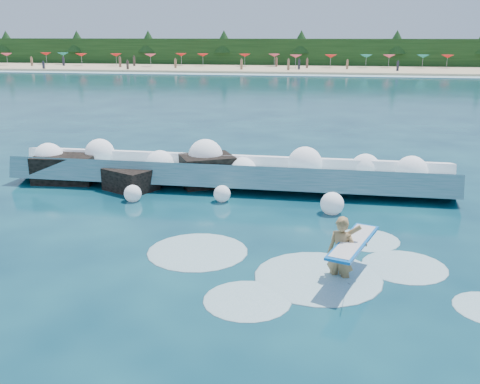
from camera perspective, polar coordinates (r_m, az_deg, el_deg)
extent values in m
plane|color=#07283A|center=(14.75, -7.15, -6.36)|extent=(200.00, 200.00, 0.00)
cube|color=tan|center=(91.23, 7.57, 12.85)|extent=(140.00, 20.00, 0.40)
cube|color=silver|center=(80.28, 7.18, 12.27)|extent=(140.00, 5.00, 0.08)
cube|color=black|center=(101.11, 7.90, 14.48)|extent=(140.00, 4.00, 5.00)
cube|color=teal|center=(20.72, -1.40, 1.72)|extent=(16.91, 2.57, 1.41)
cube|color=white|center=(21.38, -0.99, 3.35)|extent=(16.91, 1.19, 0.66)
cube|color=black|center=(22.66, -17.94, 2.24)|extent=(2.52, 1.99, 1.28)
cube|color=black|center=(20.74, -11.57, 1.17)|extent=(2.19, 2.01, 0.98)
cube|color=black|center=(21.01, -3.53, 2.06)|extent=(2.47, 2.32, 1.37)
imported|color=#997747|center=(13.11, 10.70, -6.60)|extent=(0.80, 0.67, 1.88)
cube|color=blue|center=(13.04, 12.00, -5.26)|extent=(1.34, 2.63, 0.06)
cube|color=silver|center=(13.04, 12.01, -5.20)|extent=(1.17, 2.39, 0.06)
cylinder|color=black|center=(12.09, 11.55, -9.58)|extent=(0.01, 0.91, 0.43)
sphere|color=white|center=(22.98, -19.73, 3.49)|extent=(1.18, 1.18, 1.18)
sphere|color=white|center=(22.56, -14.72, 4.00)|extent=(1.20, 1.20, 1.20)
sphere|color=white|center=(21.47, -8.52, 2.90)|extent=(1.14, 1.14, 1.14)
sphere|color=white|center=(21.15, -3.70, 3.80)|extent=(1.37, 1.37, 1.37)
sphere|color=white|center=(20.59, 0.30, 2.27)|extent=(1.05, 1.05, 1.05)
sphere|color=white|center=(20.34, 6.94, 3.00)|extent=(1.30, 1.30, 1.30)
sphere|color=white|center=(20.92, 13.21, 2.45)|extent=(1.13, 1.13, 1.13)
sphere|color=white|center=(20.31, 17.81, 2.06)|extent=(1.17, 1.17, 1.17)
sphere|color=white|center=(19.32, -11.37, -0.17)|extent=(0.62, 0.62, 0.62)
sphere|color=white|center=(18.85, -1.93, -0.19)|extent=(0.60, 0.60, 0.60)
sphere|color=white|center=(17.87, 9.80, -1.25)|extent=(0.78, 0.78, 0.78)
ellipsoid|color=silver|center=(13.34, 8.30, -8.96)|extent=(3.14, 3.14, 0.16)
ellipsoid|color=silver|center=(12.14, 0.77, -11.48)|extent=(2.00, 2.00, 0.10)
ellipsoid|color=silver|center=(14.38, 17.12, -7.63)|extent=(2.17, 2.17, 0.11)
ellipsoid|color=silver|center=(14.72, -4.56, -6.34)|extent=(2.77, 2.77, 0.14)
ellipsoid|color=silver|center=(15.89, 13.37, -5.00)|extent=(1.88, 1.88, 0.09)
cone|color=#CD3C52|center=(108.11, -23.64, 13.29)|extent=(2.00, 2.00, 0.50)
cone|color=red|center=(109.08, -19.99, 13.68)|extent=(2.00, 2.00, 0.50)
cone|color=#137B71|center=(107.06, -18.35, 13.79)|extent=(2.00, 2.00, 0.50)
cone|color=red|center=(101.85, -16.58, 13.84)|extent=(2.00, 2.00, 0.50)
cone|color=red|center=(99.76, -13.09, 14.05)|extent=(2.00, 2.00, 0.50)
cone|color=#CD3C52|center=(96.72, -9.54, 14.18)|extent=(2.00, 2.00, 0.50)
cone|color=red|center=(98.95, -6.28, 14.35)|extent=(2.00, 2.00, 0.50)
cone|color=red|center=(97.23, -3.98, 14.37)|extent=(2.00, 2.00, 0.50)
cone|color=red|center=(95.78, 0.51, 14.37)|extent=(2.00, 2.00, 0.50)
cone|color=#CD3C52|center=(95.62, 3.69, 14.34)|extent=(2.00, 2.00, 0.50)
cone|color=#CD3C52|center=(91.63, 5.97, 14.20)|extent=(2.00, 2.00, 0.50)
cone|color=red|center=(93.00, 9.65, 14.09)|extent=(2.00, 2.00, 0.50)
cone|color=#137B71|center=(94.18, 13.33, 13.92)|extent=(2.00, 2.00, 0.50)
cone|color=#CD3C52|center=(94.88, 15.62, 13.77)|extent=(2.00, 2.00, 0.50)
cone|color=#137B71|center=(96.06, 18.95, 13.53)|extent=(2.00, 2.00, 0.50)
cone|color=red|center=(97.12, 21.26, 13.33)|extent=(2.00, 2.00, 0.50)
cube|color=#3F332D|center=(88.26, -1.35, 13.46)|extent=(0.35, 0.22, 1.43)
cube|color=#8C664C|center=(89.05, -12.14, 12.94)|extent=(0.35, 0.22, 1.46)
cube|color=#262633|center=(95.52, -7.77, 13.55)|extent=(0.35, 0.22, 1.43)
cube|color=#8C664C|center=(88.68, -11.48, 12.93)|extent=(0.35, 0.22, 1.37)
cube|color=#262633|center=(89.76, -3.83, 13.46)|extent=(0.35, 0.22, 1.38)
cube|color=brown|center=(92.29, 7.16, 13.53)|extent=(0.35, 0.22, 1.61)
cube|color=#3F332D|center=(91.19, -6.90, 13.44)|extent=(0.35, 0.22, 1.41)
cube|color=#8C664C|center=(99.49, -11.63, 13.51)|extent=(0.35, 0.22, 1.55)
cube|color=#262633|center=(90.23, -0.15, 13.55)|extent=(0.35, 0.22, 1.51)
cube|color=brown|center=(91.46, -16.12, 12.75)|extent=(0.35, 0.22, 1.46)
cube|color=#3F332D|center=(109.68, -21.87, 12.91)|extent=(0.35, 0.22, 1.47)
cube|color=#262633|center=(92.56, 0.38, 13.64)|extent=(0.35, 0.22, 1.57)
cube|color=#3F332D|center=(91.92, -7.28, 13.46)|extent=(0.35, 0.22, 1.46)
cube|color=#8C664C|center=(89.91, 16.70, 12.88)|extent=(0.35, 0.22, 1.52)
cube|color=#262633|center=(87.84, -2.91, 13.41)|extent=(0.35, 0.22, 1.39)
cube|color=brown|center=(93.42, 11.31, 13.36)|extent=(0.35, 0.22, 1.55)
cube|color=#3F332D|center=(93.03, 12.74, 13.27)|extent=(0.35, 0.22, 1.57)
cube|color=#8C664C|center=(83.54, 16.88, 12.41)|extent=(0.35, 0.22, 1.48)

